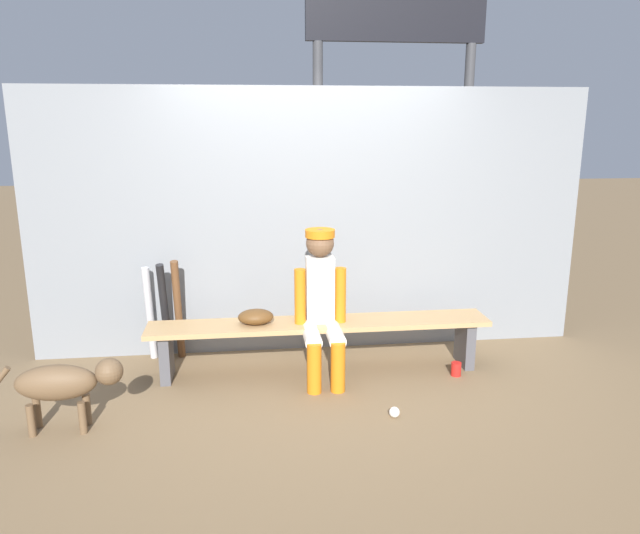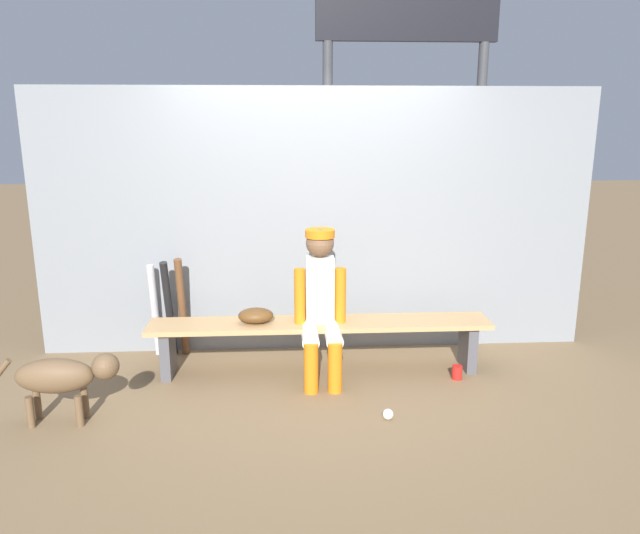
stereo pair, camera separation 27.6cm
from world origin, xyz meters
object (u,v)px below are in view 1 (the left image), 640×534
bat_wood_dark (178,310)px  bat_aluminum_black (165,312)px  dog (65,383)px  dugout_bench (320,332)px  baseball_glove (256,317)px  cup_on_bench (302,313)px  bat_aluminum_silver (150,314)px  player_seated (322,301)px  baseball (394,412)px  scoreboard (401,47)px  cup_on_ground (456,369)px

bat_wood_dark → bat_aluminum_black: 0.11m
bat_wood_dark → dog: bearing=-118.6°
dugout_bench → bat_wood_dark: (-1.15, 0.38, 0.10)m
baseball_glove → cup_on_bench: size_ratio=2.55×
bat_aluminum_silver → player_seated: bearing=-21.0°
baseball → baseball_glove: bearing=138.1°
bat_wood_dark → bat_aluminum_black: bearing=-173.1°
bat_aluminum_silver → baseball: bat_aluminum_silver is taller
cup_on_bench → scoreboard: scoreboard is taller
player_seated → baseball_glove: 0.54m
bat_aluminum_silver → cup_on_ground: size_ratio=7.43×
dog → dugout_bench: bearing=22.8°
bat_aluminum_silver → dugout_bench: bearing=-17.1°
baseball_glove → cup_on_bench: 0.38m
bat_aluminum_black → bat_aluminum_silver: 0.15m
player_seated → scoreboard: (1.00, 1.69, 2.06)m
bat_wood_dark → baseball: 2.03m
bat_wood_dark → cup_on_bench: bat_wood_dark is taller
bat_wood_dark → cup_on_bench: (1.02, -0.33, 0.04)m
dugout_bench → player_seated: player_seated is taller
scoreboard → dog: 4.31m
bat_aluminum_silver → scoreboard: (2.40, 1.15, 2.28)m
baseball → cup_on_bench: bearing=121.9°
cup_on_ground → cup_on_bench: cup_on_bench is taller
dugout_bench → bat_aluminum_black: 1.32m
baseball_glove → dog: (-1.25, -0.74, -0.15)m
baseball_glove → cup_on_bench: bearing=8.3°
player_seated → baseball: size_ratio=15.95×
cup_on_ground → scoreboard: bearing=92.4°
player_seated → bat_aluminum_black: (-1.26, 0.47, -0.20)m
dugout_bench → cup_on_bench: 0.20m
bat_wood_dark → bat_aluminum_silver: bearing=168.6°
dog → baseball: bearing=-2.4°
player_seated → bat_aluminum_silver: size_ratio=1.44×
dugout_bench → cup_on_ground: 1.13m
player_seated → scoreboard: size_ratio=0.31×
dugout_bench → scoreboard: size_ratio=0.71×
cup_on_ground → baseball_glove: bearing=172.3°
bat_aluminum_black → baseball: bearing=-35.6°
bat_aluminum_black → cup_on_ground: 2.44m
bat_aluminum_silver → baseball: size_ratio=11.05×
baseball → dog: dog is taller
baseball_glove → scoreboard: (1.51, 1.58, 2.20)m
bat_aluminum_black → dog: bearing=-114.4°
dog → baseball_glove: bearing=30.6°
player_seated → scoreboard: scoreboard is taller
scoreboard → dog: size_ratio=4.58×
bat_aluminum_black → cup_on_bench: bearing=-15.6°
dugout_bench → bat_aluminum_black: bat_aluminum_black is taller
dog → bat_wood_dark: bearing=61.4°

